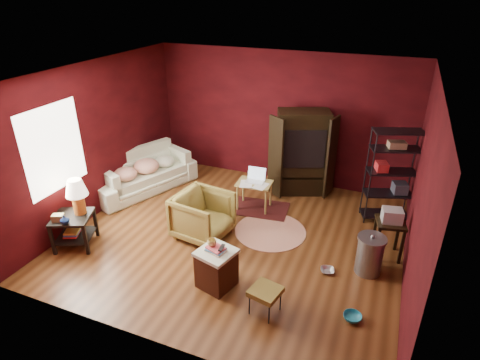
# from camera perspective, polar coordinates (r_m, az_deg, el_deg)

# --- Properties ---
(room) EXTENTS (5.54, 5.04, 2.84)m
(room) POSITION_cam_1_polar(r_m,az_deg,el_deg) (6.40, -1.05, 2.50)
(room) COLOR brown
(room) RESTS_ON ground
(sofa) EXTENTS (1.43, 2.31, 0.87)m
(sofa) POSITION_cam_1_polar(r_m,az_deg,el_deg) (8.64, -13.60, 1.26)
(sofa) COLOR silver
(sofa) RESTS_ON ground
(armchair) EXTENTS (0.91, 0.96, 0.88)m
(armchair) POSITION_cam_1_polar(r_m,az_deg,el_deg) (6.89, -5.33, -4.79)
(armchair) COLOR black
(armchair) RESTS_ON ground
(pet_bowl_steel) EXTENTS (0.22, 0.11, 0.21)m
(pet_bowl_steel) POSITION_cam_1_polar(r_m,az_deg,el_deg) (6.38, 12.37, -11.92)
(pet_bowl_steel) COLOR silver
(pet_bowl_steel) RESTS_ON ground
(pet_bowl_turquoise) EXTENTS (0.25, 0.13, 0.24)m
(pet_bowl_turquoise) POSITION_cam_1_polar(r_m,az_deg,el_deg) (5.70, 15.79, -17.67)
(pet_bowl_turquoise) COLOR teal
(pet_bowl_turquoise) RESTS_ON ground
(vase) EXTENTS (0.17, 0.17, 0.14)m
(vase) POSITION_cam_1_polar(r_m,az_deg,el_deg) (6.90, -23.68, -5.21)
(vase) COLOR #0C1A3C
(vase) RESTS_ON side_table
(mug) EXTENTS (0.15, 0.12, 0.13)m
(mug) POSITION_cam_1_polar(r_m,az_deg,el_deg) (5.68, -4.02, -8.76)
(mug) COLOR #D3BA67
(mug) RESTS_ON hamper
(side_table) EXTENTS (0.78, 0.78, 1.18)m
(side_table) POSITION_cam_1_polar(r_m,az_deg,el_deg) (7.07, -22.45, -3.55)
(side_table) COLOR black
(side_table) RESTS_ON ground
(sofa_cushions) EXTENTS (1.39, 2.02, 0.79)m
(sofa_cushions) POSITION_cam_1_polar(r_m,az_deg,el_deg) (8.70, -13.48, 1.09)
(sofa_cushions) COLOR silver
(sofa_cushions) RESTS_ON sofa
(hamper) EXTENTS (0.60, 0.60, 0.69)m
(hamper) POSITION_cam_1_polar(r_m,az_deg,el_deg) (5.89, -3.37, -12.32)
(hamper) COLOR #482010
(hamper) RESTS_ON ground
(footstool) EXTENTS (0.45, 0.45, 0.39)m
(footstool) POSITION_cam_1_polar(r_m,az_deg,el_deg) (5.47, 3.63, -15.66)
(footstool) COLOR black
(footstool) RESTS_ON ground
(rug_round) EXTENTS (1.57, 1.57, 0.01)m
(rug_round) POSITION_cam_1_polar(r_m,az_deg,el_deg) (7.22, 4.33, -7.26)
(rug_round) COLOR beige
(rug_round) RESTS_ON ground
(rug_oriental) EXTENTS (1.17, 0.85, 0.01)m
(rug_oriental) POSITION_cam_1_polar(r_m,az_deg,el_deg) (7.87, 2.82, -4.03)
(rug_oriental) COLOR #511615
(rug_oriental) RESTS_ON ground
(laptop_desk) EXTENTS (0.68, 0.55, 0.81)m
(laptop_desk) POSITION_cam_1_polar(r_m,az_deg,el_deg) (7.68, 2.08, -0.73)
(laptop_desk) COLOR #A9954D
(laptop_desk) RESTS_ON ground
(tv_armoire) EXTENTS (1.28, 1.02, 1.75)m
(tv_armoire) POSITION_cam_1_polar(r_m,az_deg,el_deg) (8.23, 8.81, 4.03)
(tv_armoire) COLOR black
(tv_armoire) RESTS_ON ground
(wire_shelving) EXTENTS (0.92, 0.63, 1.74)m
(wire_shelving) POSITION_cam_1_polar(r_m,az_deg,el_deg) (7.62, 20.86, 1.03)
(wire_shelving) COLOR black
(wire_shelving) RESTS_ON ground
(small_stand) EXTENTS (0.51, 0.51, 0.86)m
(small_stand) POSITION_cam_1_polar(r_m,az_deg,el_deg) (6.70, 20.68, -5.54)
(small_stand) COLOR black
(small_stand) RESTS_ON ground
(trash_can) EXTENTS (0.46, 0.46, 0.67)m
(trash_can) POSITION_cam_1_polar(r_m,az_deg,el_deg) (6.42, 17.95, -10.06)
(trash_can) COLOR gray
(trash_can) RESTS_ON ground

